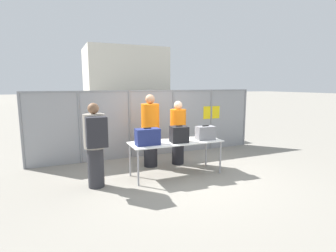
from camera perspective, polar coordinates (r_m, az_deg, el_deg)
name	(u,v)px	position (r m, az deg, el deg)	size (l,w,h in m)	color
ground_plane	(180,175)	(6.18, 2.67, -10.54)	(120.00, 120.00, 0.00)	gray
fence_section	(153,121)	(7.65, -3.37, 0.99)	(6.78, 0.07, 1.91)	gray
inspection_table	(176,144)	(5.99, 1.75, -3.86)	(2.12, 0.76, 0.79)	silver
suitcase_navy	(148,137)	(5.60, -4.47, -2.36)	(0.52, 0.29, 0.38)	navy
suitcase_black	(179,134)	(5.85, 2.41, -1.82)	(0.41, 0.36, 0.38)	black
suitcase_grey	(205,133)	(6.19, 8.12, -1.51)	(0.44, 0.28, 0.34)	slate
traveler_hooded	(95,142)	(5.37, -15.57, -3.40)	(0.42, 0.66, 1.71)	#2D2D33
security_worker_near	(178,132)	(6.80, 2.19, -1.27)	(0.41, 0.41, 1.65)	black
security_worker_far	(150,130)	(6.58, -3.86, -0.82)	(0.45, 0.45, 1.83)	black
utility_trailer	(190,130)	(9.63, 4.82, -0.83)	(3.59, 2.15, 0.73)	#B2B2B7
distant_hangar	(125,74)	(39.78, -9.41, 11.12)	(11.14, 8.09, 7.28)	beige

